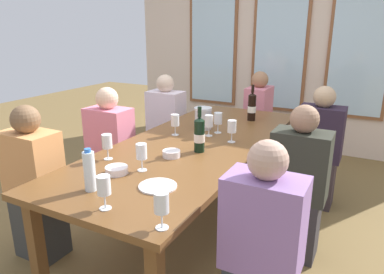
# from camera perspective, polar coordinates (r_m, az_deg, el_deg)

# --- Properties ---
(ground_plane) EXTENTS (12.00, 12.00, 0.00)m
(ground_plane) POSITION_cam_1_polar(r_m,az_deg,el_deg) (3.07, 0.33, -14.06)
(ground_plane) COLOR brown
(back_wall_with_windows) EXTENTS (4.21, 0.10, 2.90)m
(back_wall_with_windows) POSITION_cam_1_polar(r_m,az_deg,el_deg) (4.91, 14.06, 15.12)
(back_wall_with_windows) COLOR beige
(back_wall_with_windows) RESTS_ON ground
(dining_table) EXTENTS (1.01, 2.55, 0.74)m
(dining_table) POSITION_cam_1_polar(r_m,az_deg,el_deg) (2.77, 0.35, -2.04)
(dining_table) COLOR brown
(dining_table) RESTS_ON ground
(white_plate_0) EXTENTS (0.21, 0.21, 0.01)m
(white_plate_0) POSITION_cam_1_polar(r_m,az_deg,el_deg) (2.01, -5.50, -7.84)
(white_plate_0) COLOR white
(white_plate_0) RESTS_ON dining_table
(metal_pitcher) EXTENTS (0.16, 0.16, 0.19)m
(metal_pitcher) POSITION_cam_1_polar(r_m,az_deg,el_deg) (3.08, 1.79, 3.04)
(metal_pitcher) COLOR silver
(metal_pitcher) RESTS_ON dining_table
(wine_bottle_0) EXTENTS (0.08, 0.08, 0.34)m
(wine_bottle_0) POSITION_cam_1_polar(r_m,az_deg,el_deg) (3.41, 9.56, 4.82)
(wine_bottle_0) COLOR black
(wine_bottle_0) RESTS_ON dining_table
(wine_bottle_1) EXTENTS (0.08, 0.08, 0.33)m
(wine_bottle_1) POSITION_cam_1_polar(r_m,az_deg,el_deg) (2.51, 1.19, 0.40)
(wine_bottle_1) COLOR black
(wine_bottle_1) RESTS_ON dining_table
(tasting_bowl_0) EXTENTS (0.12, 0.12, 0.05)m
(tasting_bowl_0) POSITION_cam_1_polar(r_m,az_deg,el_deg) (2.44, -3.31, -2.67)
(tasting_bowl_0) COLOR white
(tasting_bowl_0) RESTS_ON dining_table
(tasting_bowl_1) EXTENTS (0.14, 0.14, 0.04)m
(tasting_bowl_1) POSITION_cam_1_polar(r_m,az_deg,el_deg) (2.22, -11.98, -5.20)
(tasting_bowl_1) COLOR white
(tasting_bowl_1) RESTS_ON dining_table
(water_bottle) EXTENTS (0.06, 0.06, 0.24)m
(water_bottle) POSITION_cam_1_polar(r_m,az_deg,el_deg) (2.00, -16.10, -5.24)
(water_bottle) COLOR white
(water_bottle) RESTS_ON dining_table
(wine_glass_0) EXTENTS (0.07, 0.07, 0.17)m
(wine_glass_0) POSITION_cam_1_polar(r_m,az_deg,el_deg) (1.78, -13.96, -7.63)
(wine_glass_0) COLOR white
(wine_glass_0) RESTS_ON dining_table
(wine_glass_1) EXTENTS (0.07, 0.07, 0.17)m
(wine_glass_1) POSITION_cam_1_polar(r_m,az_deg,el_deg) (2.88, 2.74, 2.50)
(wine_glass_1) COLOR white
(wine_glass_1) RESTS_ON dining_table
(wine_glass_2) EXTENTS (0.07, 0.07, 0.17)m
(wine_glass_2) POSITION_cam_1_polar(r_m,az_deg,el_deg) (2.90, -2.73, 2.62)
(wine_glass_2) COLOR white
(wine_glass_2) RESTS_ON dining_table
(wine_glass_3) EXTENTS (0.07, 0.07, 0.17)m
(wine_glass_3) POSITION_cam_1_polar(r_m,az_deg,el_deg) (2.43, -13.46, -0.78)
(wine_glass_3) COLOR white
(wine_glass_3) RESTS_ON dining_table
(wine_glass_4) EXTENTS (0.07, 0.07, 0.17)m
(wine_glass_4) POSITION_cam_1_polar(r_m,az_deg,el_deg) (1.58, -4.92, -10.70)
(wine_glass_4) COLOR white
(wine_glass_4) RESTS_ON dining_table
(wine_glass_5) EXTENTS (0.07, 0.07, 0.17)m
(wine_glass_5) POSITION_cam_1_polar(r_m,az_deg,el_deg) (2.73, 6.40, 1.52)
(wine_glass_5) COLOR white
(wine_glass_5) RESTS_ON dining_table
(wine_glass_6) EXTENTS (0.07, 0.07, 0.17)m
(wine_glass_6) POSITION_cam_1_polar(r_m,az_deg,el_deg) (2.96, 4.20, 2.83)
(wine_glass_6) COLOR white
(wine_glass_6) RESTS_ON dining_table
(wine_glass_7) EXTENTS (0.07, 0.07, 0.17)m
(wine_glass_7) POSITION_cam_1_polar(r_m,az_deg,el_deg) (2.20, -8.09, -2.50)
(wine_glass_7) COLOR white
(wine_glass_7) RESTS_ON dining_table
(seated_person_0) EXTENTS (0.38, 0.24, 1.11)m
(seated_person_0) POSITION_cam_1_polar(r_m,az_deg,el_deg) (3.93, -4.16, 1.49)
(seated_person_0) COLOR #282137
(seated_person_0) RESTS_ON ground
(seated_person_1) EXTENTS (0.38, 0.24, 1.11)m
(seated_person_1) POSITION_cam_1_polar(r_m,az_deg,el_deg) (3.40, 19.61, -2.04)
(seated_person_1) COLOR #372C30
(seated_person_1) RESTS_ON ground
(seated_person_2) EXTENTS (0.38, 0.24, 1.11)m
(seated_person_2) POSITION_cam_1_polar(r_m,az_deg,el_deg) (3.22, -12.85, -2.52)
(seated_person_2) COLOR #2D2735
(seated_person_2) RESTS_ON ground
(seated_person_3) EXTENTS (0.38, 0.24, 1.11)m
(seated_person_3) POSITION_cam_1_polar(r_m,az_deg,el_deg) (2.60, 16.62, -7.72)
(seated_person_3) COLOR #312D30
(seated_person_3) RESTS_ON ground
(seated_person_4) EXTENTS (0.38, 0.24, 1.11)m
(seated_person_4) POSITION_cam_1_polar(r_m,az_deg,el_deg) (2.72, -23.80, -7.43)
(seated_person_4) COLOR #393937
(seated_person_4) RESTS_ON ground
(seated_person_5) EXTENTS (0.38, 0.24, 1.11)m
(seated_person_5) POSITION_cam_1_polar(r_m,az_deg,el_deg) (1.88, 11.07, -17.71)
(seated_person_5) COLOR #31333B
(seated_person_5) RESTS_ON ground
(seated_person_6) EXTENTS (0.24, 0.38, 1.11)m
(seated_person_6) POSITION_cam_1_polar(r_m,az_deg,el_deg) (4.26, 10.47, 2.50)
(seated_person_6) COLOR #21273B
(seated_person_6) RESTS_ON ground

